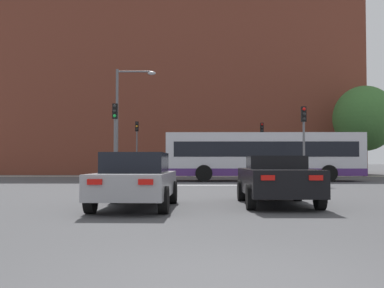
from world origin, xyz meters
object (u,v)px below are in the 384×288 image
Objects in this scene: pedestrian_walking_east at (189,163)px; bus_crossing_lead at (263,155)px; car_saloon_left at (136,180)px; traffic_light_far_left at (137,140)px; traffic_light_near_right at (304,132)px; pedestrian_waiting at (205,164)px; street_lamp_junction at (124,112)px; traffic_light_near_left at (115,130)px; car_roadster_right at (276,180)px; pedestrian_walking_west at (325,163)px; traffic_light_far_right at (262,140)px.

bus_crossing_lead is at bearing 140.39° from pedestrian_walking_east.
car_saloon_left is 1.01× the size of traffic_light_far_left.
pedestrian_waiting is at bearing 109.49° from traffic_light_near_right.
traffic_light_near_left is at bearing -88.15° from street_lamp_junction.
car_roadster_right is at bearing -67.19° from street_lamp_junction.
street_lamp_junction reaches higher than car_roadster_right.
traffic_light_far_left reaches higher than car_saloon_left.
traffic_light_near_left is at bearing -179.33° from traffic_light_near_right.
traffic_light_far_right is at bearing 87.20° from pedestrian_walking_west.
traffic_light_near_left is at bearing 103.64° from car_saloon_left.
traffic_light_far_right is at bearing 76.92° from car_saloon_left.
traffic_light_far_right is at bearing -158.03° from pedestrian_walking_east.
pedestrian_walking_east is (-6.26, 13.34, -1.65)m from traffic_light_near_right.
traffic_light_far_right is (6.76, 26.10, 2.16)m from car_saloon_left.
traffic_light_near_left is at bearing -142.97° from pedestrian_waiting.
bus_crossing_lead is at bearing 137.69° from pedestrian_walking_west.
traffic_light_near_left is (0.58, -13.75, -0.13)m from traffic_light_far_left.
traffic_light_near_left is (-6.52, 11.73, 2.15)m from car_roadster_right.
street_lamp_junction reaches higher than traffic_light_near_left.
traffic_light_far_right is 6.12m from pedestrian_walking_east.
pedestrian_walking_east is (-1.30, -0.68, 0.11)m from pedestrian_waiting.
pedestrian_walking_west is at bearing 72.69° from car_roadster_right.
car_saloon_left is at bearing -77.79° from traffic_light_near_left.
street_lamp_junction is (-10.05, 3.97, 1.49)m from traffic_light_near_right.
street_lamp_junction reaches higher than traffic_light_near_right.
car_saloon_left is 0.65× the size of street_lamp_junction.
bus_crossing_lead is 12.96m from traffic_light_far_left.
traffic_light_far_right is 0.63× the size of street_lamp_junction.
pedestrian_walking_east is at bearing 174.15° from pedestrian_waiting.
car_saloon_left is 2.43× the size of pedestrian_walking_east.
traffic_light_far_left is at bearing 105.91° from car_roadster_right.
pedestrian_walking_east is at bearing 179.46° from traffic_light_far_right.
bus_crossing_lead is 4.80m from traffic_light_near_right.
car_saloon_left is at bearing 110.53° from pedestrian_walking_east.
street_lamp_junction is at bearing -135.97° from traffic_light_far_right.
pedestrian_walking_west is (14.68, 13.92, -1.77)m from traffic_light_near_left.
street_lamp_junction is at bearing -150.49° from pedestrian_waiting.
traffic_light_far_left is 10.10m from traffic_light_far_right.
traffic_light_near_right reaches higher than pedestrian_walking_east.
pedestrian_waiting is at bearing 4.08° from traffic_light_far_left.
car_saloon_left is at bearing -119.21° from traffic_light_near_right.
traffic_light_far_left is 4.64m from pedestrian_walking_east.
pedestrian_waiting is 9.74m from pedestrian_walking_west.
traffic_light_near_left is at bearing -61.76° from bus_crossing_lead.
car_roadster_right is 2.46× the size of pedestrian_walking_west.
traffic_light_near_left is 15.10m from pedestrian_waiting.
traffic_light_far_left is 2.44× the size of pedestrian_walking_west.
car_saloon_left is 2.65× the size of pedestrian_waiting.
bus_crossing_lead is 6.51× the size of pedestrian_walking_west.
traffic_light_near_right is 14.83m from pedestrian_walking_east.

